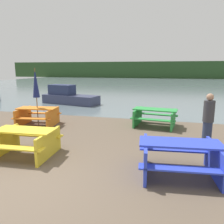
{
  "coord_description": "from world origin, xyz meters",
  "views": [
    {
      "loc": [
        2.97,
        -3.55,
        2.43
      ],
      "look_at": [
        0.98,
        4.02,
        0.85
      ],
      "focal_mm": 35.0,
      "sensor_mm": 36.0,
      "label": 1
    }
  ],
  "objects": [
    {
      "name": "water",
      "position": [
        0.0,
        31.67,
        -0.0
      ],
      "size": [
        60.0,
        50.0,
        0.0
      ],
      "color": "slate",
      "rests_on": "ground_plane"
    },
    {
      "name": "far_treeline",
      "position": [
        0.0,
        51.67,
        2.0
      ],
      "size": [
        80.0,
        1.6,
        4.0
      ],
      "color": "#284723",
      "rests_on": "water"
    },
    {
      "name": "ground_plane",
      "position": [
        0.0,
        0.0,
        0.0
      ],
      "size": [
        60.0,
        60.0,
        0.0
      ],
      "primitive_type": "plane",
      "color": "brown"
    },
    {
      "name": "picnic_table_orange",
      "position": [
        -2.44,
        4.49,
        0.46
      ],
      "size": [
        1.81,
        1.6,
        0.77
      ],
      "rotation": [
        0.0,
        0.0,
        0.14
      ],
      "color": "orange",
      "rests_on": "ground_plane"
    },
    {
      "name": "person",
      "position": [
        4.19,
        3.61,
        0.84
      ],
      "size": [
        0.33,
        0.33,
        1.67
      ],
      "color": "#283351",
      "rests_on": "ground_plane"
    },
    {
      "name": "picnic_table_blue",
      "position": [
        3.27,
        1.36,
        0.47
      ],
      "size": [
        1.96,
        1.57,
        0.8
      ],
      "rotation": [
        0.0,
        0.0,
        0.11
      ],
      "color": "blue",
      "rests_on": "ground_plane"
    },
    {
      "name": "umbrella_navy",
      "position": [
        -2.44,
        4.49,
        1.81
      ],
      "size": [
        0.28,
        0.28,
        2.43
      ],
      "color": "brown",
      "rests_on": "ground_plane"
    },
    {
      "name": "boat",
      "position": [
        -3.78,
        10.24,
        0.47
      ],
      "size": [
        4.19,
        2.07,
        1.29
      ],
      "rotation": [
        0.0,
        0.0,
        -0.2
      ],
      "color": "#333856",
      "rests_on": "water"
    },
    {
      "name": "picnic_table_green",
      "position": [
        2.44,
        5.6,
        0.45
      ],
      "size": [
        1.93,
        1.57,
        0.75
      ],
      "rotation": [
        0.0,
        0.0,
        -0.11
      ],
      "color": "green",
      "rests_on": "ground_plane"
    },
    {
      "name": "picnic_table_yellow",
      "position": [
        -0.86,
        1.47,
        0.46
      ],
      "size": [
        1.76,
        1.49,
        0.76
      ],
      "rotation": [
        0.0,
        0.0,
        0.07
      ],
      "color": "yellow",
      "rests_on": "ground_plane"
    }
  ]
}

